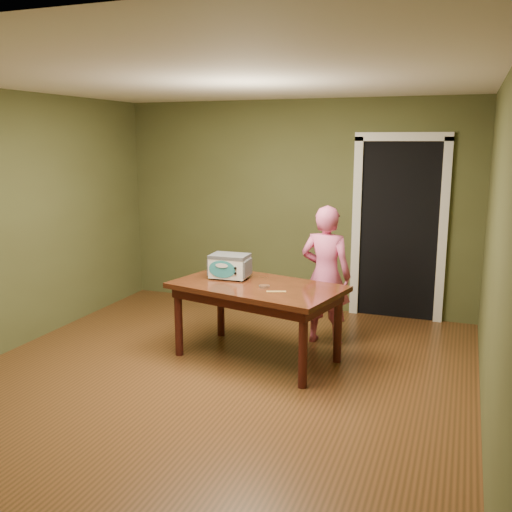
# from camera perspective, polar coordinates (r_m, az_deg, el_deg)

# --- Properties ---
(floor) EXTENTS (5.00, 5.00, 0.00)m
(floor) POSITION_cam_1_polar(r_m,az_deg,el_deg) (5.24, -4.39, -12.28)
(floor) COLOR brown
(floor) RESTS_ON ground
(room_shell) EXTENTS (4.52, 5.02, 2.61)m
(room_shell) POSITION_cam_1_polar(r_m,az_deg,el_deg) (4.82, -4.70, 6.63)
(room_shell) COLOR #4C522B
(room_shell) RESTS_ON ground
(doorway) EXTENTS (1.10, 0.66, 2.25)m
(doorway) POSITION_cam_1_polar(r_m,az_deg,el_deg) (7.24, 14.35, 2.79)
(doorway) COLOR black
(doorway) RESTS_ON ground
(dining_table) EXTENTS (1.76, 1.23, 0.75)m
(dining_table) POSITION_cam_1_polar(r_m,az_deg,el_deg) (5.51, 0.10, -3.88)
(dining_table) COLOR #34170B
(dining_table) RESTS_ON floor
(toy_oven) EXTENTS (0.41, 0.29, 0.24)m
(toy_oven) POSITION_cam_1_polar(r_m,az_deg,el_deg) (5.71, -2.65, -0.94)
(toy_oven) COLOR #4C4F54
(toy_oven) RESTS_ON dining_table
(baking_pan) EXTENTS (0.10, 0.10, 0.02)m
(baking_pan) POSITION_cam_1_polar(r_m,az_deg,el_deg) (5.38, 0.82, -3.04)
(baking_pan) COLOR silver
(baking_pan) RESTS_ON dining_table
(spatula) EXTENTS (0.18, 0.09, 0.01)m
(spatula) POSITION_cam_1_polar(r_m,az_deg,el_deg) (5.22, 2.04, -3.58)
(spatula) COLOR tan
(spatula) RESTS_ON dining_table
(child) EXTENTS (0.56, 0.39, 1.46)m
(child) POSITION_cam_1_polar(r_m,az_deg,el_deg) (5.97, 6.99, -1.93)
(child) COLOR #DC5A8E
(child) RESTS_ON floor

